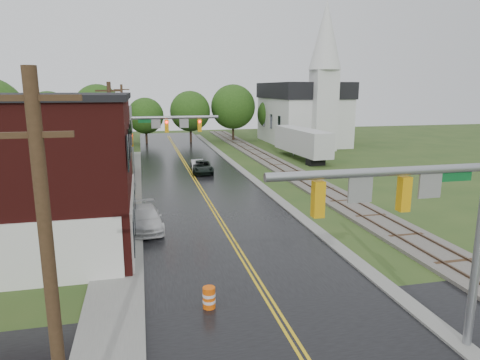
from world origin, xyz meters
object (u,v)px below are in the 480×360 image
object	(u,v)px
church	(305,106)
traffic_signal_near	(424,209)
sedan_silver	(197,166)
traffic_signal_far	(158,133)
utility_pole_a	(50,278)
construction_barrel	(209,298)
utility_pole_b	(112,145)
tree_left_c	(53,127)
utility_pole_c	(123,121)
suv_dark	(202,167)
semi_trailer	(302,141)
pickup_white	(145,219)
tree_left_e	(106,120)

from	to	relation	value
church	traffic_signal_near	world-z (taller)	church
sedan_silver	traffic_signal_far	bearing A→B (deg)	-114.04
utility_pole_a	construction_barrel	world-z (taller)	utility_pole_a
utility_pole_b	sedan_silver	distance (m)	15.69
tree_left_c	utility_pole_c	bearing A→B (deg)	30.20
suv_dark	construction_barrel	distance (m)	27.73
utility_pole_b	tree_left_c	size ratio (longest dim) A/B	1.18
church	semi_trailer	size ratio (longest dim) A/B	1.69
traffic_signal_far	sedan_silver	distance (m)	10.15
tree_left_c	pickup_white	bearing A→B (deg)	-68.38
church	sedan_silver	bearing A→B (deg)	-135.85
tree_left_e	pickup_white	world-z (taller)	tree_left_e
tree_left_c	tree_left_e	bearing A→B (deg)	50.19
utility_pole_a	suv_dark	bearing A→B (deg)	76.90
traffic_signal_near	utility_pole_c	world-z (taller)	utility_pole_c
tree_left_e	utility_pole_c	bearing A→B (deg)	-42.84
traffic_signal_near	construction_barrel	world-z (taller)	traffic_signal_near
suv_dark	semi_trailer	xyz separation A→B (m)	(13.21, 5.96, 1.60)
traffic_signal_near	utility_pole_a	distance (m)	10.47
utility_pole_a	semi_trailer	bearing A→B (deg)	62.15
traffic_signal_near	suv_dark	bearing A→B (deg)	94.21
tree_left_e	suv_dark	size ratio (longest dim) A/B	1.82
tree_left_c	sedan_silver	size ratio (longest dim) A/B	2.12
utility_pole_c	suv_dark	size ratio (longest dim) A/B	2.01
tree_left_c	sedan_silver	distance (m)	15.90
utility_pole_a	pickup_white	distance (m)	17.66
utility_pole_a	tree_left_e	distance (m)	45.94
utility_pole_c	tree_left_c	size ratio (longest dim) A/B	1.18
tree_left_c	utility_pole_b	bearing A→B (deg)	-68.51
suv_dark	sedan_silver	world-z (taller)	suv_dark
church	semi_trailer	xyz separation A→B (m)	(-5.68, -13.75, -3.62)
utility_pole_b	sedan_silver	bearing A→B (deg)	59.87
suv_dark	semi_trailer	world-z (taller)	semi_trailer
church	utility_pole_c	xyz separation A→B (m)	(-26.80, -9.74, -1.11)
suv_dark	utility_pole_c	bearing A→B (deg)	130.29
traffic_signal_far	tree_left_c	size ratio (longest dim) A/B	0.96
traffic_signal_near	utility_pole_a	bearing A→B (deg)	-168.98
traffic_signal_near	utility_pole_a	world-z (taller)	utility_pole_a
sedan_silver	tree_left_e	bearing A→B (deg)	135.52
sedan_silver	pickup_white	world-z (taller)	pickup_white
utility_pole_b	tree_left_c	world-z (taller)	utility_pole_b
sedan_silver	traffic_signal_near	bearing A→B (deg)	-81.63
suv_dark	construction_barrel	world-z (taller)	suv_dark
church	pickup_white	xyz separation A→B (m)	(-24.80, -36.66, -5.15)
church	traffic_signal_near	distance (m)	54.32
traffic_signal_far	tree_left_c	world-z (taller)	tree_left_c
church	utility_pole_c	world-z (taller)	church
utility_pole_c	tree_left_e	xyz separation A→B (m)	(-2.05, 1.90, 0.09)
church	construction_barrel	size ratio (longest dim) A/B	22.48
tree_left_c	tree_left_e	distance (m)	7.82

